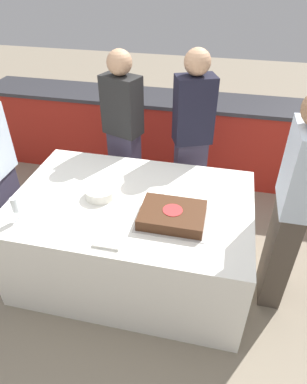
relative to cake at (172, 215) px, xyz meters
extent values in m
plane|color=gray|center=(-0.34, 0.16, -0.79)|extent=(14.00, 14.00, 0.00)
cube|color=#A82319|center=(-0.34, 1.83, -0.35)|extent=(4.40, 0.55, 0.88)
cube|color=#2D2D33|center=(-0.34, 1.83, 0.11)|extent=(4.40, 0.58, 0.04)
cube|color=white|center=(-0.34, 0.16, -0.41)|extent=(1.79, 1.19, 0.74)
cube|color=#B7B2AD|center=(0.00, 0.00, -0.04)|extent=(0.48, 0.37, 0.00)
cube|color=#472816|center=(0.00, 0.00, 0.00)|extent=(0.44, 0.33, 0.08)
cylinder|color=red|center=(0.00, 0.00, 0.04)|extent=(0.14, 0.14, 0.00)
cylinder|color=white|center=(-0.58, 0.15, -0.01)|extent=(0.23, 0.23, 0.07)
cylinder|color=white|center=(-1.03, -0.23, -0.04)|extent=(0.06, 0.06, 0.00)
cylinder|color=white|center=(-1.03, -0.23, 0.00)|extent=(0.01, 0.01, 0.08)
cylinder|color=white|center=(-1.03, -0.23, 0.09)|extent=(0.05, 0.05, 0.11)
cylinder|color=white|center=(-0.05, 0.33, -0.04)|extent=(0.17, 0.17, 0.00)
cube|color=white|center=(-0.36, -0.32, -0.03)|extent=(0.17, 0.10, 0.02)
cube|color=#383347|center=(0.00, 0.97, -0.36)|extent=(0.32, 0.25, 0.86)
cube|color=black|center=(0.00, 0.97, 0.36)|extent=(0.38, 0.31, 0.58)
sphere|color=tan|center=(0.00, 0.97, 0.76)|extent=(0.21, 0.21, 0.21)
cube|color=#383347|center=(-1.45, 0.16, -0.38)|extent=(0.16, 0.29, 0.82)
cube|color=#4C4238|center=(0.78, 0.16, -0.34)|extent=(0.16, 0.33, 0.88)
cube|color=silver|center=(0.78, 0.16, 0.38)|extent=(0.20, 0.39, 0.56)
cube|color=#383347|center=(-0.64, 0.97, -0.35)|extent=(0.32, 0.25, 0.87)
cube|color=black|center=(-0.64, 0.97, 0.35)|extent=(0.38, 0.30, 0.53)
sphere|color=tan|center=(-0.64, 0.97, 0.72)|extent=(0.21, 0.21, 0.21)
camera|label=1|loc=(0.27, -1.78, 1.51)|focal=32.00mm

